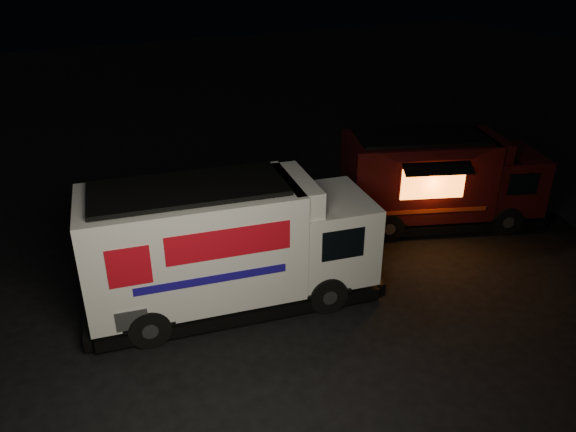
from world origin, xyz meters
The scene contains 3 objects.
ground centered at (0.00, 0.00, 0.00)m, with size 80.00×80.00×0.00m, color black.
white_truck centered at (-0.56, 1.42, 1.55)m, with size 6.83×2.33×3.10m, color silver, non-canonical shape.
red_truck centered at (6.49, 2.64, 1.40)m, with size 6.02×2.22×2.80m, color #360910, non-canonical shape.
Camera 1 is at (-4.35, -9.13, 7.76)m, focal length 35.00 mm.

